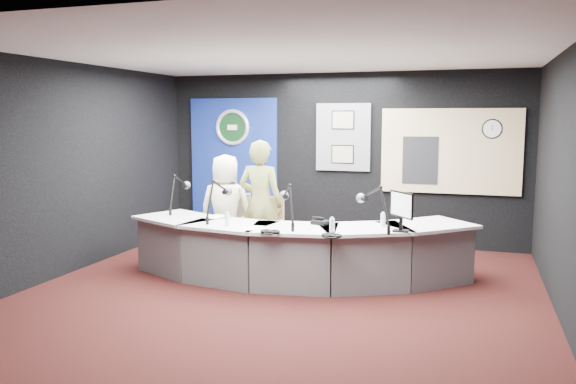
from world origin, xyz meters
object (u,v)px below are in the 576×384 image
(broadcast_desk, at_px, (293,251))
(armchair_right, at_px, (261,231))
(armchair_left, at_px, (226,229))
(person_woman, at_px, (261,204))
(person_man, at_px, (226,209))

(broadcast_desk, height_order, armchair_right, armchair_right)
(broadcast_desk, xyz_separation_m, armchair_left, (-1.19, 0.57, 0.10))
(broadcast_desk, xyz_separation_m, person_woman, (-0.63, 0.51, 0.51))
(armchair_right, bearing_deg, broadcast_desk, -27.02)
(broadcast_desk, relative_size, armchair_right, 4.55)
(armchair_right, height_order, person_man, person_man)
(broadcast_desk, distance_m, armchair_left, 1.32)
(broadcast_desk, height_order, person_woman, person_woman)
(armchair_right, relative_size, person_woman, 0.56)
(person_man, height_order, person_woman, person_woman)
(broadcast_desk, height_order, armchair_left, armchair_left)
(armchair_right, xyz_separation_m, person_man, (-0.56, 0.07, 0.28))
(person_man, relative_size, person_woman, 0.88)
(person_woman, bearing_deg, broadcast_desk, 144.87)
(broadcast_desk, distance_m, person_woman, 0.96)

